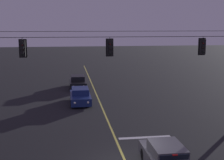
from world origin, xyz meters
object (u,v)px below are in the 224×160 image
(traffic_light_centre, at_px, (203,47))
(car_oncoming_lead, at_px, (80,96))
(traffic_light_left_inner, at_px, (110,48))
(traffic_light_leftmost, at_px, (23,49))
(car_waiting_near_lane, at_px, (166,158))
(car_oncoming_trailing, at_px, (78,82))

(traffic_light_centre, xyz_separation_m, car_oncoming_lead, (-7.57, 9.13, -5.09))
(traffic_light_left_inner, bearing_deg, traffic_light_leftmost, 180.00)
(car_waiting_near_lane, bearing_deg, traffic_light_leftmost, 144.03)
(traffic_light_leftmost, relative_size, car_oncoming_lead, 0.28)
(traffic_light_centre, bearing_deg, car_oncoming_trailing, 114.65)
(traffic_light_left_inner, xyz_separation_m, traffic_light_centre, (6.05, 0.00, 0.00))
(traffic_light_left_inner, distance_m, car_oncoming_lead, 10.56)
(car_waiting_near_lane, bearing_deg, traffic_light_centre, 53.29)
(traffic_light_centre, bearing_deg, traffic_light_leftmost, 180.00)
(traffic_light_left_inner, bearing_deg, traffic_light_centre, 0.00)
(traffic_light_left_inner, relative_size, car_waiting_near_lane, 0.28)
(traffic_light_leftmost, relative_size, traffic_light_centre, 1.00)
(car_oncoming_lead, bearing_deg, traffic_light_left_inner, -80.56)
(car_waiting_near_lane, bearing_deg, car_oncoming_lead, 103.97)
(traffic_light_leftmost, height_order, car_oncoming_lead, traffic_light_leftmost)
(traffic_light_left_inner, height_order, car_oncoming_lead, traffic_light_left_inner)
(car_waiting_near_lane, distance_m, car_oncoming_trailing, 22.06)
(traffic_light_leftmost, xyz_separation_m, traffic_light_centre, (11.31, 0.00, 0.00))
(car_oncoming_trailing, bearing_deg, traffic_light_leftmost, -102.92)
(traffic_light_left_inner, distance_m, traffic_light_centre, 6.05)
(car_oncoming_lead, bearing_deg, car_waiting_near_lane, -76.03)
(traffic_light_leftmost, distance_m, car_oncoming_lead, 11.11)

